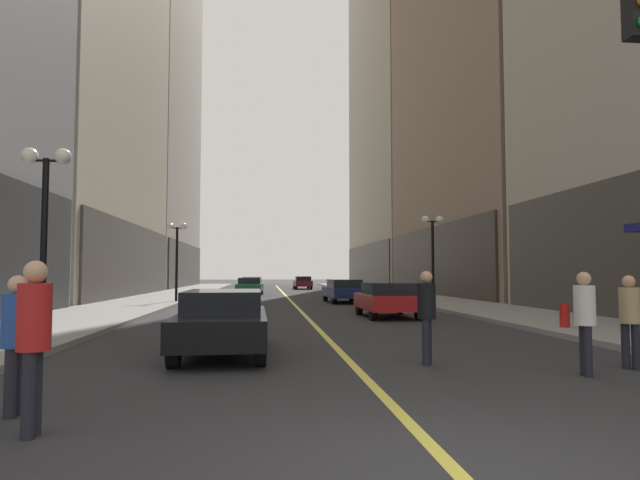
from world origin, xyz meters
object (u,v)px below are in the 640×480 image
(car_navy, at_px, (344,290))
(fire_hydrant_right, at_px, (565,318))
(pedestrian_in_black_coat, at_px, (427,310))
(street_lamp_left_far, at_px, (177,244))
(car_maroon, at_px, (303,282))
(pedestrian_in_tan_trench, at_px, (630,314))
(car_red, at_px, (388,298))
(street_lamp_left_near, at_px, (45,201))
(pedestrian_in_red_jacket, at_px, (34,333))
(car_green, at_px, (250,286))
(pedestrian_in_blue_hoodie, at_px, (16,334))
(car_black, at_px, (223,319))
(street_lamp_right_mid, at_px, (433,240))
(car_silver, at_px, (252,284))
(pedestrian_in_white_shirt, at_px, (585,315))

(car_navy, bearing_deg, fire_hydrant_right, -76.08)
(pedestrian_in_black_coat, height_order, street_lamp_left_far, street_lamp_left_far)
(car_maroon, height_order, pedestrian_in_tan_trench, pedestrian_in_tan_trench)
(car_red, xyz_separation_m, street_lamp_left_near, (-9.46, -8.24, 2.54))
(street_lamp_left_near, xyz_separation_m, fire_hydrant_right, (13.30, 2.52, -2.86))
(car_maroon, distance_m, pedestrian_in_red_jacket, 51.65)
(car_red, distance_m, street_lamp_left_near, 12.80)
(car_green, relative_size, fire_hydrant_right, 5.11)
(car_navy, bearing_deg, car_green, 116.92)
(car_green, height_order, pedestrian_in_blue_hoodie, pedestrian_in_blue_hoodie)
(car_black, height_order, street_lamp_left_far, street_lamp_left_far)
(pedestrian_in_tan_trench, xyz_separation_m, street_lamp_right_mid, (1.58, 16.41, 2.30))
(pedestrian_in_black_coat, xyz_separation_m, street_lamp_right_mid, (5.03, 15.58, 2.25))
(car_navy, distance_m, street_lamp_left_near, 21.03)
(fire_hydrant_right, bearing_deg, pedestrian_in_black_coat, -138.12)
(street_lamp_left_near, bearing_deg, pedestrian_in_blue_hoodie, -71.75)
(street_lamp_right_mid, relative_size, fire_hydrant_right, 5.54)
(street_lamp_left_far, bearing_deg, pedestrian_in_black_coat, -69.51)
(pedestrian_in_black_coat, distance_m, pedestrian_in_blue_hoodie, 6.71)
(car_green, distance_m, car_maroon, 16.02)
(pedestrian_in_blue_hoodie, bearing_deg, pedestrian_in_red_jacket, -58.12)
(car_maroon, bearing_deg, car_black, -96.13)
(car_red, xyz_separation_m, car_navy, (-0.17, 10.46, 0.00))
(car_maroon, height_order, pedestrian_in_blue_hoodie, pedestrian_in_blue_hoodie)
(pedestrian_in_red_jacket, relative_size, street_lamp_left_near, 0.41)
(car_navy, distance_m, pedestrian_in_blue_hoodie, 25.34)
(pedestrian_in_tan_trench, xyz_separation_m, pedestrian_in_blue_hoodie, (-9.40, -2.25, 0.01))
(pedestrian_in_red_jacket, distance_m, street_lamp_left_near, 7.16)
(street_lamp_left_far, bearing_deg, car_maroon, 71.63)
(car_silver, relative_size, pedestrian_in_white_shirt, 2.49)
(car_silver, xyz_separation_m, pedestrian_in_red_jacket, (-1.38, -43.55, 0.36))
(pedestrian_in_red_jacket, bearing_deg, car_green, 87.83)
(pedestrian_in_tan_trench, bearing_deg, street_lamp_right_mid, 84.49)
(car_navy, xyz_separation_m, fire_hydrant_right, (4.01, -16.18, -0.32))
(car_black, distance_m, car_navy, 20.11)
(fire_hydrant_right, bearing_deg, street_lamp_right_mid, 92.69)
(street_lamp_left_near, distance_m, fire_hydrant_right, 13.83)
(pedestrian_in_white_shirt, bearing_deg, pedestrian_in_black_coat, 148.74)
(car_red, relative_size, car_maroon, 0.85)
(car_silver, xyz_separation_m, street_lamp_left_far, (-3.75, -18.79, 2.54))
(pedestrian_in_tan_trench, distance_m, pedestrian_in_blue_hoodie, 9.67)
(pedestrian_in_black_coat, height_order, pedestrian_in_white_shirt, pedestrian_in_black_coat)
(car_black, bearing_deg, street_lamp_left_near, 170.17)
(car_maroon, height_order, street_lamp_right_mid, street_lamp_right_mid)
(pedestrian_in_blue_hoodie, bearing_deg, car_silver, 87.41)
(car_red, distance_m, fire_hydrant_right, 6.90)
(car_silver, bearing_deg, pedestrian_in_red_jacket, -91.82)
(street_lamp_left_near, bearing_deg, car_red, 41.05)
(car_maroon, bearing_deg, car_green, -108.42)
(car_navy, relative_size, pedestrian_in_red_jacket, 2.56)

